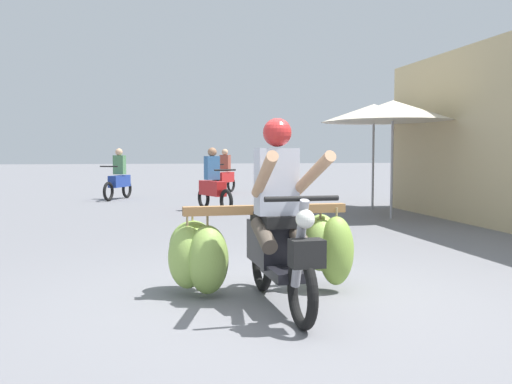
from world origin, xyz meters
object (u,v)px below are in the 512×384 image
at_px(motorbike_distant_ahead_right, 213,185).
at_px(motorbike_distant_far_ahead, 225,175).
at_px(motorbike_distant_ahead_left, 119,179).
at_px(market_umbrella_further_along, 393,111).
at_px(market_umbrella_near_shop, 374,113).
at_px(motorbike_main_loaded, 262,241).

relative_size(motorbike_distant_ahead_right, motorbike_distant_far_ahead, 1.11).
distance_m(motorbike_distant_ahead_right, motorbike_distant_far_ahead, 5.52).
xyz_separation_m(motorbike_distant_ahead_left, motorbike_distant_far_ahead, (3.19, 1.87, 0.00)).
distance_m(motorbike_distant_far_ahead, market_umbrella_further_along, 8.02).
bearing_deg(motorbike_distant_far_ahead, motorbike_distant_ahead_left, -149.65).
relative_size(motorbike_distant_far_ahead, market_umbrella_near_shop, 0.59).
relative_size(motorbike_main_loaded, motorbike_distant_ahead_left, 1.21).
distance_m(motorbike_distant_far_ahead, market_umbrella_near_shop, 6.58).
relative_size(motorbike_main_loaded, market_umbrella_near_shop, 0.77).
bearing_deg(market_umbrella_further_along, motorbike_distant_ahead_right, 146.53).
xyz_separation_m(motorbike_main_loaded, motorbike_distant_ahead_left, (-1.68, 11.09, 0.06)).
relative_size(motorbike_distant_ahead_left, market_umbrella_near_shop, 0.64).
xyz_separation_m(motorbike_main_loaded, motorbike_distant_ahead_right, (0.48, 7.54, 0.06)).
relative_size(market_umbrella_near_shop, market_umbrella_further_along, 1.02).
height_order(motorbike_main_loaded, motorbike_distant_ahead_right, motorbike_main_loaded).
distance_m(motorbike_distant_ahead_left, motorbike_distant_far_ahead, 3.70).
relative_size(motorbike_distant_ahead_left, motorbike_distant_far_ahead, 1.08).
distance_m(motorbike_distant_ahead_right, market_umbrella_near_shop, 3.93).
xyz_separation_m(motorbike_distant_ahead_right, market_umbrella_near_shop, (3.56, -0.44, 1.59)).
height_order(motorbike_distant_far_ahead, market_umbrella_near_shop, market_umbrella_near_shop).
bearing_deg(market_umbrella_near_shop, market_umbrella_further_along, -100.93).
bearing_deg(motorbike_distant_far_ahead, market_umbrella_further_along, -73.74).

